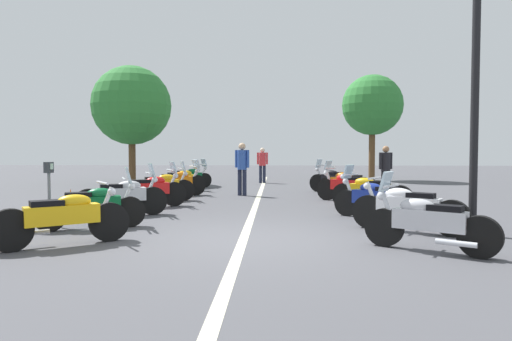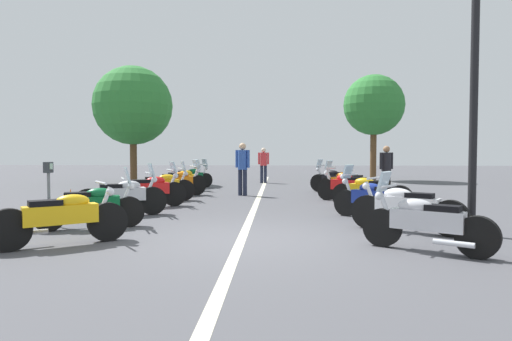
{
  "view_description": "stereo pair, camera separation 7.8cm",
  "coord_description": "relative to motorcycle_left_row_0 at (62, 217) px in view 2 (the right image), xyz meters",
  "views": [
    {
      "loc": [
        -7.6,
        -0.54,
        1.51
      ],
      "look_at": [
        5.1,
        0.0,
        0.96
      ],
      "focal_mm": 31.61,
      "sensor_mm": 36.0,
      "label": 1
    },
    {
      "loc": [
        -7.6,
        -0.62,
        1.51
      ],
      "look_at": [
        5.1,
        0.0,
        0.96
      ],
      "focal_mm": 31.61,
      "sensor_mm": 36.0,
      "label": 2
    }
  ],
  "objects": [
    {
      "name": "parking_meter",
      "position": [
        1.94,
        1.22,
        0.44
      ],
      "size": [
        0.19,
        0.14,
        1.29
      ],
      "rotation": [
        0.0,
        0.0,
        -1.64
      ],
      "color": "slate",
      "rests_on": "ground_plane"
    },
    {
      "name": "bystander_2",
      "position": [
        8.25,
        -2.23,
        0.59
      ],
      "size": [
        0.32,
        0.5,
        1.79
      ],
      "rotation": [
        0.0,
        0.0,
        5.91
      ],
      "color": "#1E2338",
      "rests_on": "ground_plane"
    },
    {
      "name": "motorcycle_left_row_4",
      "position": [
        6.35,
        0.04,
        0.01
      ],
      "size": [
        0.98,
        1.92,
        1.21
      ],
      "rotation": [
        0.0,
        0.0,
        -1.17
      ],
      "color": "black",
      "rests_on": "ground_plane"
    },
    {
      "name": "motorcycle_left_row_3",
      "position": [
        4.9,
        -0.01,
        0.01
      ],
      "size": [
        1.15,
        1.84,
        1.22
      ],
      "rotation": [
        0.0,
        0.0,
        -1.05
      ],
      "color": "black",
      "rests_on": "ground_plane"
    },
    {
      "name": "ground_plane",
      "position": [
        0.65,
        -2.81,
        -0.46
      ],
      "size": [
        80.0,
        80.0,
        0.0
      ],
      "primitive_type": "plane",
      "color": "#4C4C51"
    },
    {
      "name": "traffic_cone_2",
      "position": [
        3.48,
        1.5,
        -0.17
      ],
      "size": [
        0.36,
        0.36,
        0.61
      ],
      "color": "orange",
      "rests_on": "ground_plane"
    },
    {
      "name": "lane_centre_stripe",
      "position": [
        6.4,
        -2.81,
        -0.46
      ],
      "size": [
        25.86,
        0.16,
        0.01
      ],
      "primitive_type": "cube",
      "color": "beige",
      "rests_on": "ground_plane"
    },
    {
      "name": "motorcycle_left_row_0",
      "position": [
        0.0,
        0.0,
        0.0
      ],
      "size": [
        1.36,
        1.78,
        1.01
      ],
      "rotation": [
        0.0,
        0.0,
        -0.94
      ],
      "color": "black",
      "rests_on": "ground_plane"
    },
    {
      "name": "motorcycle_right_row_3",
      "position": [
        4.67,
        -5.79,
        0.0
      ],
      "size": [
        1.15,
        1.9,
        1.01
      ],
      "rotation": [
        0.0,
        0.0,
        1.06
      ],
      "color": "black",
      "rests_on": "ground_plane"
    },
    {
      "name": "motorcycle_right_row_1",
      "position": [
        1.49,
        -5.8,
        0.0
      ],
      "size": [
        1.28,
        1.89,
        1.01
      ],
      "rotation": [
        0.0,
        0.0,
        1.0
      ],
      "color": "black",
      "rests_on": "ground_plane"
    },
    {
      "name": "motorcycle_left_row_6",
      "position": [
        9.57,
        0.13,
        -0.0
      ],
      "size": [
        1.2,
        1.71,
        1.19
      ],
      "rotation": [
        0.0,
        0.0,
        -0.99
      ],
      "color": "black",
      "rests_on": "ground_plane"
    },
    {
      "name": "motorcycle_left_row_5",
      "position": [
        7.93,
        -0.07,
        0.01
      ],
      "size": [
        1.19,
        1.82,
        1.22
      ],
      "rotation": [
        0.0,
        0.0,
        -1.02
      ],
      "color": "black",
      "rests_on": "ground_plane"
    },
    {
      "name": "bystander_1",
      "position": [
        14.35,
        -2.74,
        0.52
      ],
      "size": [
        0.32,
        0.53,
        1.67
      ],
      "rotation": [
        0.0,
        0.0,
        2.99
      ],
      "color": "#1E2338",
      "rests_on": "ground_plane"
    },
    {
      "name": "motorcycle_right_row_0",
      "position": [
        -0.16,
        -5.62,
        -0.0
      ],
      "size": [
        1.21,
        1.73,
        1.19
      ],
      "rotation": [
        0.0,
        0.0,
        0.99
      ],
      "color": "black",
      "rests_on": "ground_plane"
    },
    {
      "name": "roadside_tree_0",
      "position": [
        13.77,
        3.32,
        3.16
      ],
      "size": [
        3.65,
        3.65,
        5.46
      ],
      "color": "brown",
      "rests_on": "ground_plane"
    },
    {
      "name": "motorcycle_right_row_5",
      "position": [
        7.96,
        -5.71,
        0.0
      ],
      "size": [
        1.36,
        1.81,
        1.2
      ],
      "rotation": [
        0.0,
        0.0,
        0.95
      ],
      "color": "black",
      "rests_on": "ground_plane"
    },
    {
      "name": "street_lamp_twin_globe",
      "position": [
        1.3,
        -6.91,
        3.2
      ],
      "size": [
        0.32,
        1.22,
        5.44
      ],
      "color": "black",
      "rests_on": "ground_plane"
    },
    {
      "name": "motorcycle_right_row_6",
      "position": [
        9.53,
        -5.52,
        0.01
      ],
      "size": [
        1.14,
        1.83,
        1.22
      ],
      "rotation": [
        0.0,
        0.0,
        1.05
      ],
      "color": "black",
      "rests_on": "ground_plane"
    },
    {
      "name": "motorcycle_right_row_4",
      "position": [
        6.48,
        -5.55,
        0.0
      ],
      "size": [
        1.39,
        1.85,
        1.01
      ],
      "rotation": [
        0.0,
        0.0,
        0.94
      ],
      "color": "black",
      "rests_on": "ground_plane"
    },
    {
      "name": "motorcycle_right_row_2",
      "position": [
        3.1,
        -5.6,
        -0.0
      ],
      "size": [
        1.41,
        1.79,
        1.2
      ],
      "rotation": [
        0.0,
        0.0,
        0.92
      ],
      "color": "black",
      "rests_on": "ground_plane"
    },
    {
      "name": "bystander_0",
      "position": [
        8.53,
        -7.11,
        0.53
      ],
      "size": [
        0.32,
        0.5,
        1.69
      ],
      "rotation": [
        0.0,
        0.0,
        0.4
      ],
      "color": "black",
      "rests_on": "ground_plane"
    },
    {
      "name": "roadside_tree_1",
      "position": [
        16.7,
        -8.37,
        3.41
      ],
      "size": [
        3.12,
        3.12,
        5.46
      ],
      "color": "brown",
      "rests_on": "ground_plane"
    },
    {
      "name": "motorcycle_left_row_2",
      "position": [
        3.26,
        0.17,
        0.01
      ],
      "size": [
        1.08,
        1.95,
        1.22
      ],
      "rotation": [
        0.0,
        0.0,
        -1.12
      ],
      "color": "black",
      "rests_on": "ground_plane"
    },
    {
      "name": "motorcycle_left_row_7",
      "position": [
        11.19,
        0.13,
        -0.0
      ],
      "size": [
        1.27,
        1.7,
        1.19
      ],
      "rotation": [
        0.0,
        0.0,
        -0.95
      ],
      "color": "black",
      "rests_on": "ground_plane"
    },
    {
      "name": "motorcycle_left_row_1",
      "position": [
        1.56,
        0.18,
        -0.0
      ],
      "size": [
        1.02,
        1.94,
        1.19
      ],
      "rotation": [
        0.0,
        0.0,
        -1.16
      ],
      "color": "black",
      "rests_on": "ground_plane"
    }
  ]
}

